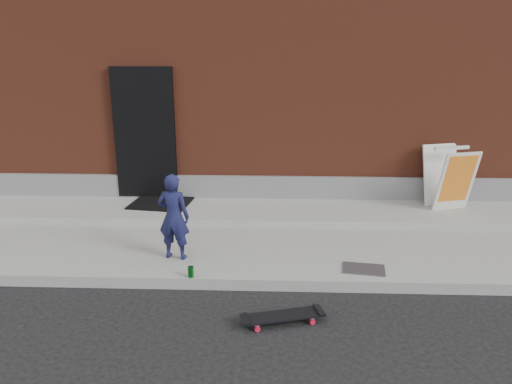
{
  "coord_description": "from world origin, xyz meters",
  "views": [
    {
      "loc": [
        -0.35,
        -5.49,
        2.97
      ],
      "look_at": [
        -0.59,
        0.8,
        1.03
      ],
      "focal_mm": 35.0,
      "sensor_mm": 36.0,
      "label": 1
    }
  ],
  "objects_px": {
    "child": "(174,217)",
    "pizza_sign": "(449,177)",
    "soda_can": "(191,272)",
    "skateboard": "(283,316)"
  },
  "relations": [
    {
      "from": "child",
      "to": "pizza_sign",
      "type": "xyz_separation_m",
      "value": [
        4.21,
        1.96,
        0.04
      ]
    },
    {
      "from": "pizza_sign",
      "to": "child",
      "type": "bearing_deg",
      "value": -155.05
    },
    {
      "from": "soda_can",
      "to": "skateboard",
      "type": "bearing_deg",
      "value": -33.89
    },
    {
      "from": "skateboard",
      "to": "pizza_sign",
      "type": "relative_size",
      "value": 0.88
    },
    {
      "from": "child",
      "to": "pizza_sign",
      "type": "bearing_deg",
      "value": -146.11
    },
    {
      "from": "pizza_sign",
      "to": "soda_can",
      "type": "bearing_deg",
      "value": -147.13
    },
    {
      "from": "skateboard",
      "to": "soda_can",
      "type": "xyz_separation_m",
      "value": [
        -1.13,
        0.76,
        0.14
      ]
    },
    {
      "from": "child",
      "to": "skateboard",
      "type": "height_order",
      "value": "child"
    },
    {
      "from": "pizza_sign",
      "to": "soda_can",
      "type": "xyz_separation_m",
      "value": [
        -3.91,
        -2.53,
        -0.55
      ]
    },
    {
      "from": "skateboard",
      "to": "child",
      "type": "bearing_deg",
      "value": 137.13
    }
  ]
}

